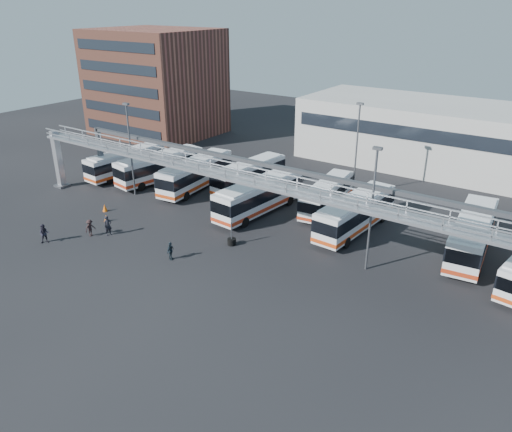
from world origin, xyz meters
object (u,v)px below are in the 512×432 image
Objects in this scene: light_pole_back at (357,145)px; pedestrian_c at (90,228)px; bus_0 at (126,162)px; cone_right at (105,208)px; bus_8 at (472,233)px; pedestrian_a at (108,226)px; pedestrian_b at (44,234)px; bus_3 at (249,174)px; bus_1 at (160,166)px; bus_5 at (327,195)px; tire_stack at (232,241)px; light_pole_left at (130,145)px; light_pole_mid at (372,204)px; bus_4 at (259,195)px; bus_2 at (196,173)px; pedestrian_d at (170,251)px; cone_left at (106,218)px; bus_6 at (356,212)px.

pedestrian_c is at bearing -123.00° from light_pole_back.
bus_0 is 13.70× the size of cone_right.
bus_8 is at bearing 8.06° from bus_0.
light_pole_back is at bearing -10.41° from pedestrian_a.
bus_3 is at bearing 23.91° from pedestrian_b.
bus_1 is 1.13× the size of bus_5.
bus_8 is at bearing 29.87° from tire_stack.
light_pole_mid is at bearing -2.05° from light_pole_left.
bus_4 reaches higher than bus_3.
light_pole_mid reaches higher than bus_5.
bus_2 reaches higher than pedestrian_d.
bus_1 is 5.23× the size of tire_stack.
light_pole_mid reaches higher than bus_3.
light_pole_left is at bearing 177.95° from light_pole_mid.
bus_1 is 19.41m from tire_stack.
bus_2 is at bearing 2.58° from pedestrian_c.
bus_3 is 24.97m from bus_8.
light_pole_left is 0.96× the size of bus_3.
pedestrian_a is at bearing -42.97° from bus_0.
light_pole_left reaches higher than cone_right.
bus_5 reaches higher than pedestrian_d.
bus_2 is at bearing 84.22° from cone_left.
bus_8 is at bearing 19.23° from cone_right.
bus_8 is 15.16× the size of cone_right.
bus_0 is 23.55m from tire_stack.
light_pole_mid is at bearing -23.37° from pedestrian_b.
light_pole_mid is 27.79m from cone_right.
bus_1 is 12.43m from cone_left.
light_pole_back is at bearing 50.84° from cone_left.
pedestrian_a is at bearing -55.98° from light_pole_left.
bus_5 reaches higher than pedestrian_b.
bus_0 is 17.23m from pedestrian_c.
light_pole_mid is 14.74× the size of cone_left.
cone_right is (-33.20, -11.58, -1.56)m from bus_8.
light_pole_mid is 0.90× the size of bus_6.
bus_1 is 10.34m from cone_right.
light_pole_back is 23.06m from bus_1.
bus_1 is 1.07× the size of bus_3.
light_pole_back is 5.34× the size of pedestrian_a.
light_pole_mid is 0.88× the size of bus_4.
bus_5 is 5.68× the size of pedestrian_b.
bus_6 is (4.17, -8.81, -3.85)m from light_pole_back.
pedestrian_c is at bearing -99.15° from bus_3.
pedestrian_b is (-3.42, -4.30, -0.06)m from pedestrian_a.
light_pole_back is at bearing 34.99° from light_pole_left.
bus_2 reaches higher than bus_3.
bus_3 is 13.70× the size of cone_right.
bus_2 reaches higher than tire_stack.
tire_stack is at bearing -43.53° from pedestrian_a.
pedestrian_b is at bearing 147.44° from pedestrian_c.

